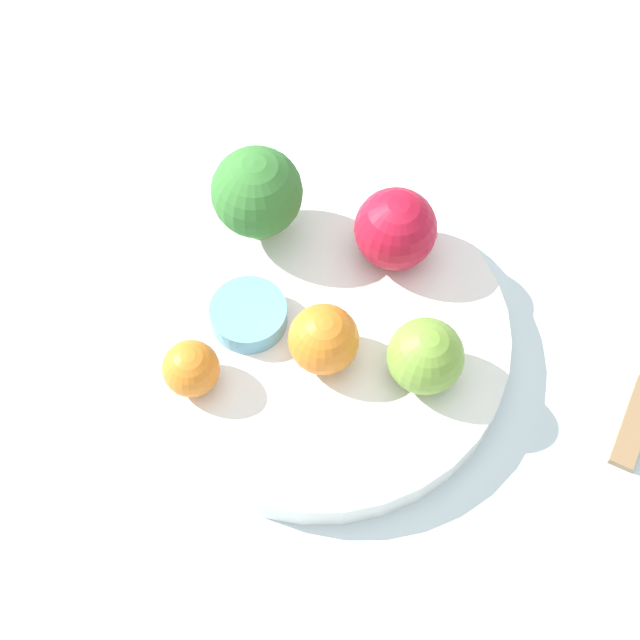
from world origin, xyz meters
TOP-DOWN VIEW (x-y plane):
  - ground_plane at (0.00, 0.00)m, footprint 6.00×6.00m
  - table_surface at (0.00, 0.00)m, footprint 1.20×1.20m
  - bowl at (0.00, 0.00)m, footprint 0.26×0.26m
  - broccoli at (0.08, -0.05)m, footprint 0.06×0.06m
  - apple_red at (-0.02, -0.08)m, footprint 0.06×0.06m
  - apple_green at (-0.08, 0.00)m, footprint 0.05×0.05m
  - orange_front at (-0.01, 0.02)m, footprint 0.05×0.05m
  - orange_back at (0.05, 0.07)m, footprint 0.04×0.04m
  - small_cup at (0.04, 0.02)m, footprint 0.05×0.05m
  - spoon at (-0.21, -0.04)m, footprint 0.02×0.07m

SIDE VIEW (x-z plane):
  - ground_plane at x=0.00m, z-range 0.00..0.00m
  - table_surface at x=0.00m, z-range 0.00..0.02m
  - spoon at x=-0.21m, z-range 0.02..0.03m
  - bowl at x=0.00m, z-range 0.02..0.05m
  - small_cup at x=0.04m, z-range 0.05..0.06m
  - orange_back at x=0.05m, z-range 0.05..0.08m
  - orange_front at x=-0.01m, z-range 0.05..0.09m
  - apple_green at x=-0.08m, z-range 0.05..0.09m
  - apple_red at x=-0.02m, z-range 0.05..0.10m
  - broccoli at x=0.08m, z-range 0.05..0.12m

